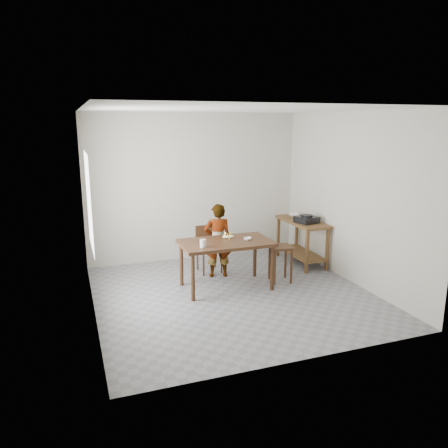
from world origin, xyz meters
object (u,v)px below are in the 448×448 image
object	(u,v)px
dining_table	(226,265)
stool	(280,264)
prep_counter	(301,242)
child	(218,241)
dining_chair	(209,249)

from	to	relation	value
dining_table	stool	xyz separation A→B (m)	(0.92, -0.03, -0.08)
dining_table	prep_counter	bearing A→B (deg)	22.15
child	dining_chair	xyz separation A→B (m)	(-0.06, 0.28, -0.23)
prep_counter	dining_chair	xyz separation A→B (m)	(-1.73, 0.12, -0.01)
prep_counter	stool	xyz separation A→B (m)	(-0.80, -0.73, -0.10)
dining_chair	stool	bearing A→B (deg)	-44.20
child	dining_chair	size ratio (longest dim) A/B	1.57
prep_counter	child	distance (m)	1.69
dining_chair	prep_counter	bearing A→B (deg)	-5.69
dining_table	child	distance (m)	0.60
dining_chair	stool	size ratio (longest dim) A/B	1.32
dining_table	stool	world-z (taller)	dining_table
dining_table	prep_counter	distance (m)	1.86
dining_table	stool	size ratio (longest dim) A/B	2.35
stool	child	bearing A→B (deg)	146.75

